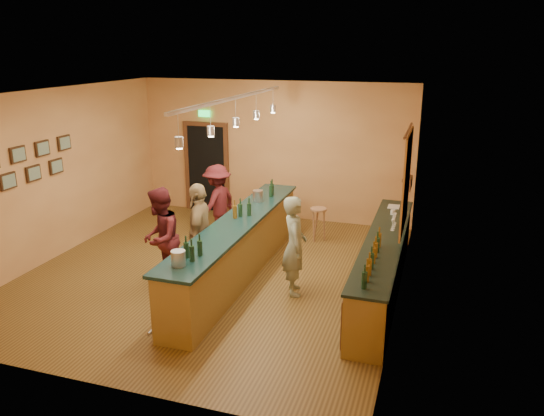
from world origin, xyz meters
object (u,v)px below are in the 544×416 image
(customer_c, at_px, (217,202))
(bar_stool, at_px, (318,215))
(customer_a, at_px, (160,238))
(back_counter, at_px, (383,264))
(bartender, at_px, (294,246))
(tasting_bar, at_px, (238,244))
(customer_b, at_px, (200,233))

(customer_c, bearing_deg, bar_stool, 118.17)
(customer_c, bearing_deg, customer_a, 13.73)
(back_counter, relative_size, bar_stool, 6.43)
(customer_a, distance_m, bar_stool, 3.61)
(bartender, bearing_deg, customer_c, 26.19)
(back_counter, relative_size, tasting_bar, 0.89)
(tasting_bar, relative_size, bar_stool, 7.21)
(tasting_bar, xyz_separation_m, bartender, (1.12, -0.33, 0.23))
(customer_a, xyz_separation_m, bar_stool, (2.02, 2.97, -0.30))
(bartender, bearing_deg, tasting_bar, 51.43)
(customer_b, bearing_deg, customer_c, -178.81)
(customer_c, xyz_separation_m, bar_stool, (2.04, 0.54, -0.24))
(tasting_bar, relative_size, customer_c, 3.18)
(back_counter, xyz_separation_m, customer_a, (-3.59, -0.95, 0.38))
(bartender, height_order, customer_b, customer_b)
(bartender, height_order, customer_a, customer_a)
(customer_b, height_order, customer_c, customer_b)
(bartender, xyz_separation_m, customer_b, (-1.67, -0.05, 0.05))
(customer_c, distance_m, bar_stool, 2.13)
(tasting_bar, bearing_deg, back_counter, 4.14)
(back_counter, bearing_deg, customer_c, 157.75)
(customer_a, relative_size, customer_c, 1.08)
(back_counter, distance_m, tasting_bar, 2.51)
(customer_c, bearing_deg, tasting_bar, 47.01)
(tasting_bar, height_order, bartender, bartender)
(back_counter, bearing_deg, customer_a, -165.17)
(bar_stool, bearing_deg, customer_a, -124.23)
(customer_a, bearing_deg, bartender, 87.94)
(customer_a, relative_size, bar_stool, 2.44)
(customer_a, xyz_separation_m, customer_b, (0.54, 0.39, 0.02))
(back_counter, bearing_deg, customer_b, -169.56)
(tasting_bar, distance_m, bartender, 1.19)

